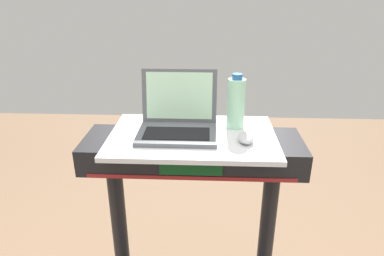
% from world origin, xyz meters
% --- Properties ---
extents(desk_board, '(0.67, 0.44, 0.02)m').
position_xyz_m(desk_board, '(0.00, 0.70, 1.18)').
color(desk_board, silver).
rests_on(desk_board, treadmill_base).
extents(laptop, '(0.32, 0.26, 0.24)m').
position_xyz_m(laptop, '(-0.06, 0.72, 1.24)').
color(laptop, '#515459').
rests_on(laptop, desk_board).
extents(computer_mouse, '(0.06, 0.10, 0.03)m').
position_xyz_m(computer_mouse, '(0.21, 0.64, 1.21)').
color(computer_mouse, '#B2B2B7').
rests_on(computer_mouse, desk_board).
extents(water_bottle, '(0.08, 0.08, 0.23)m').
position_xyz_m(water_bottle, '(0.18, 0.79, 1.30)').
color(water_bottle, '#9EDBB2').
rests_on(water_bottle, desk_board).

